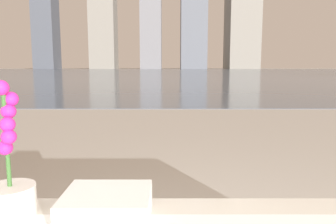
{
  "coord_description": "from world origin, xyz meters",
  "views": [
    {
      "loc": [
        -0.09,
        0.04,
        0.91
      ],
      "look_at": [
        -0.09,
        2.6,
        0.55
      ],
      "focal_mm": 35.0,
      "sensor_mm": 36.0,
      "label": 1
    }
  ],
  "objects": [
    {
      "name": "potted_orchid",
      "position": [
        -0.53,
        0.92,
        0.59
      ],
      "size": [
        0.14,
        0.14,
        0.38
      ],
      "color": "silver",
      "rests_on": "bathtub"
    },
    {
      "name": "harbor_water",
      "position": [
        0.0,
        62.0,
        0.01
      ],
      "size": [
        180.0,
        110.0,
        0.01
      ],
      "color": "slate",
      "rests_on": "ground_plane"
    },
    {
      "name": "towel_stack",
      "position": [
        -0.25,
        0.88,
        0.54
      ],
      "size": [
        0.23,
        0.2,
        0.08
      ],
      "color": "white",
      "rests_on": "bathtub"
    },
    {
      "name": "skyline_tower_1",
      "position": [
        -22.82,
        118.0,
        13.28
      ],
      "size": [
        8.69,
        9.86,
        26.57
      ],
      "color": "gray",
      "rests_on": "ground_plane"
    }
  ]
}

